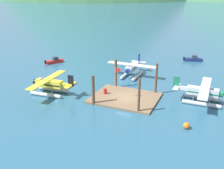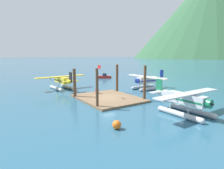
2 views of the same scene
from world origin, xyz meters
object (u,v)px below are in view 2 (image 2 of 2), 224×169
seaplane_silver_stbd_fwd (186,102)px  seaplane_yellow_port_aft (62,82)px  mooring_buoy (117,125)px  flagpole (98,76)px  fuel_drum (97,91)px  seaplane_cream_bow_left (147,82)px  boat_red_open_west (104,77)px

seaplane_silver_stbd_fwd → seaplane_yellow_port_aft: same height
mooring_buoy → seaplane_silver_stbd_fwd: (1.00, 9.24, 1.15)m
flagpole → fuel_drum: bearing=156.2°
fuel_drum → seaplane_cream_bow_left: (0.84, 11.35, 0.84)m
flagpole → fuel_drum: size_ratio=6.03×
fuel_drum → mooring_buoy: size_ratio=1.02×
seaplane_yellow_port_aft → seaplane_silver_stbd_fwd: bearing=15.3°
mooring_buoy → boat_red_open_west: bearing=150.6°
flagpole → seaplane_silver_stbd_fwd: 13.88m
boat_red_open_west → flagpole: bearing=-33.1°
seaplane_cream_bow_left → boat_red_open_west: size_ratio=2.39×
fuel_drum → seaplane_cream_bow_left: 11.41m
seaplane_cream_bow_left → seaplane_yellow_port_aft: (-9.89, -14.64, 0.00)m
flagpole → seaplane_yellow_port_aft: 11.86m
fuel_drum → seaplane_cream_bow_left: bearing=85.8°
fuel_drum → seaplane_cream_bow_left: size_ratio=0.08×
mooring_buoy → seaplane_cream_bow_left: (-13.55, 17.19, 1.15)m
seaplane_cream_bow_left → seaplane_yellow_port_aft: 17.67m
seaplane_cream_bow_left → seaplane_yellow_port_aft: bearing=-124.1°
flagpole → seaplane_cream_bow_left: 12.68m
seaplane_silver_stbd_fwd → seaplane_yellow_port_aft: bearing=-164.7°
seaplane_silver_stbd_fwd → boat_red_open_west: 36.94m
flagpole → seaplane_silver_stbd_fwd: (12.98, 4.46, -2.07)m
fuel_drum → seaplane_yellow_port_aft: 9.67m
flagpole → seaplane_yellow_port_aft: (-11.46, -2.23, -2.07)m
mooring_buoy → fuel_drum: bearing=157.9°
seaplane_silver_stbd_fwd → seaplane_yellow_port_aft: (-24.45, -6.69, 0.00)m
seaplane_yellow_port_aft → boat_red_open_west: (-11.04, 16.89, -1.09)m
fuel_drum → seaplane_yellow_port_aft: size_ratio=0.08×
mooring_buoy → seaplane_cream_bow_left: bearing=128.3°
boat_red_open_west → seaplane_yellow_port_aft: bearing=-56.8°
seaplane_cream_bow_left → seaplane_yellow_port_aft: same height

